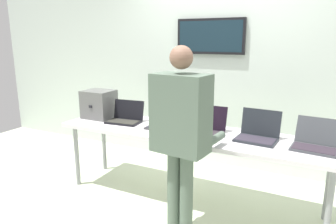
% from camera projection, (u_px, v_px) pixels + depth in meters
% --- Properties ---
extents(ground, '(8.00, 8.00, 0.04)m').
position_uv_depth(ground, '(188.00, 201.00, 3.32)').
color(ground, beige).
extents(back_wall, '(8.00, 0.11, 2.80)m').
position_uv_depth(back_wall, '(224.00, 61.00, 3.97)').
color(back_wall, silver).
rests_on(back_wall, ground).
extents(workbench, '(2.81, 0.70, 0.76)m').
position_uv_depth(workbench, '(189.00, 137.00, 3.15)').
color(workbench, silver).
rests_on(workbench, ground).
extents(equipment_box, '(0.34, 0.31, 0.33)m').
position_uv_depth(equipment_box, '(99.00, 104.00, 3.65)').
color(equipment_box, '#5C5D5B').
rests_on(equipment_box, workbench).
extents(laptop_station_0, '(0.39, 0.31, 0.24)m').
position_uv_depth(laptop_station_0, '(125.00, 117.00, 3.49)').
color(laptop_station_0, black).
rests_on(laptop_station_0, workbench).
extents(laptop_station_1, '(0.34, 0.37, 0.26)m').
position_uv_depth(laptop_station_1, '(166.00, 122.00, 3.29)').
color(laptop_station_1, '#3C3B3D').
rests_on(laptop_station_1, workbench).
extents(laptop_station_2, '(0.31, 0.32, 0.26)m').
position_uv_depth(laptop_station_2, '(209.00, 127.00, 3.08)').
color(laptop_station_2, black).
rests_on(laptop_station_2, workbench).
extents(laptop_station_3, '(0.39, 0.33, 0.27)m').
position_uv_depth(laptop_station_3, '(258.00, 133.00, 2.88)').
color(laptop_station_3, '#22262C').
rests_on(laptop_station_3, workbench).
extents(laptop_station_4, '(0.40, 0.38, 0.24)m').
position_uv_depth(laptop_station_4, '(316.00, 142.00, 2.65)').
color(laptop_station_4, '#393D41').
rests_on(laptop_station_4, workbench).
extents(person, '(0.48, 0.62, 1.64)m').
position_uv_depth(person, '(181.00, 128.00, 2.46)').
color(person, '#556758').
rests_on(person, ground).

